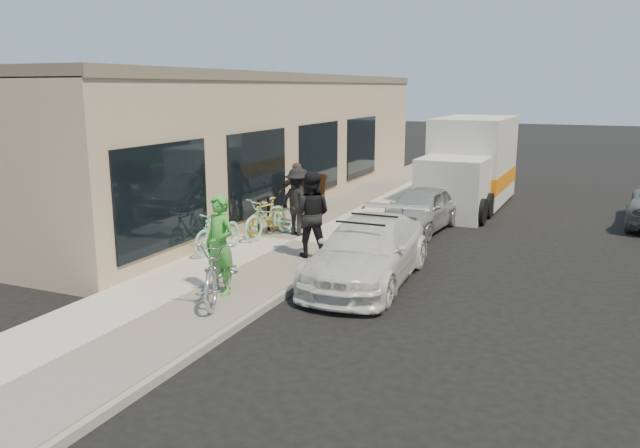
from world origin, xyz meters
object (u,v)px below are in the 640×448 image
(woman_rider, at_px, (220,245))
(cruiser_bike_b, at_px, (270,217))
(bike_rack, at_px, (263,212))
(tandem_bike, at_px, (220,267))
(sandwich_board, at_px, (311,193))
(bystander_b, at_px, (297,195))
(sedan_silver, at_px, (420,209))
(man_standing, at_px, (311,214))
(moving_truck, at_px, (470,167))
(cruiser_bike_c, at_px, (267,216))
(sedan_white, at_px, (368,251))
(cruiser_bike_a, at_px, (218,231))
(bystander_a, at_px, (298,202))

(woman_rider, relative_size, cruiser_bike_b, 0.94)
(bike_rack, height_order, tandem_bike, tandem_bike)
(sandwich_board, distance_m, woman_rider, 7.63)
(bystander_b, bearing_deg, bike_rack, -121.85)
(sedan_silver, bearing_deg, man_standing, -103.36)
(moving_truck, height_order, man_standing, moving_truck)
(woman_rider, relative_size, cruiser_bike_c, 1.19)
(cruiser_bike_b, bearing_deg, sedan_white, -20.71)
(moving_truck, xyz_separation_m, man_standing, (-1.92, -8.26, -0.17))
(sedan_silver, distance_m, woman_rider, 7.26)
(cruiser_bike_a, bearing_deg, sedan_silver, 58.87)
(sedan_white, relative_size, woman_rider, 2.45)
(sandwich_board, height_order, woman_rider, woman_rider)
(bike_rack, xyz_separation_m, cruiser_bike_c, (0.09, 0.01, -0.11))
(woman_rider, relative_size, man_standing, 0.95)
(bike_rack, bearing_deg, man_standing, -37.42)
(bystander_b, bearing_deg, sandwich_board, 98.58)
(sandwich_board, height_order, cruiser_bike_b, sandwich_board)
(sedan_silver, relative_size, cruiser_bike_a, 2.16)
(sandwich_board, distance_m, bystander_b, 2.07)
(sedan_white, xyz_separation_m, bystander_b, (-3.16, 3.31, 0.39))
(woman_rider, relative_size, cruiser_bike_a, 1.11)
(cruiser_bike_a, distance_m, cruiser_bike_c, 2.09)
(sedan_silver, height_order, cruiser_bike_b, sedan_silver)
(tandem_bike, bearing_deg, bystander_b, 81.07)
(sedan_white, distance_m, bystander_a, 3.76)
(bike_rack, height_order, man_standing, man_standing)
(sandwich_board, height_order, man_standing, man_standing)
(cruiser_bike_c, height_order, bystander_b, bystander_b)
(bike_rack, relative_size, cruiser_bike_b, 0.49)
(bike_rack, xyz_separation_m, man_standing, (2.03, -1.55, 0.38))
(woman_rider, bearing_deg, bike_rack, 126.36)
(bike_rack, relative_size, tandem_bike, 0.43)
(moving_truck, bearing_deg, tandem_bike, -99.36)
(sedan_white, height_order, woman_rider, woman_rider)
(moving_truck, height_order, bystander_b, moving_truck)
(man_standing, xyz_separation_m, cruiser_bike_c, (-1.94, 1.56, -0.49))
(bystander_b, bearing_deg, sedan_white, -51.78)
(cruiser_bike_b, bearing_deg, bike_rack, 152.03)
(tandem_bike, height_order, man_standing, man_standing)
(sedan_white, xyz_separation_m, cruiser_bike_c, (-3.55, 2.35, -0.03))
(tandem_bike, xyz_separation_m, bystander_a, (-0.85, 4.95, 0.28))
(moving_truck, bearing_deg, cruiser_bike_c, -118.39)
(bystander_a, bearing_deg, sedan_white, 154.41)
(bystander_b, bearing_deg, man_standing, -63.83)
(cruiser_bike_a, bearing_deg, cruiser_bike_c, 92.57)
(tandem_bike, distance_m, woman_rider, 0.44)
(cruiser_bike_a, height_order, cruiser_bike_c, cruiser_bike_a)
(bike_rack, bearing_deg, bystander_b, 63.61)
(tandem_bike, distance_m, bystander_b, 5.86)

